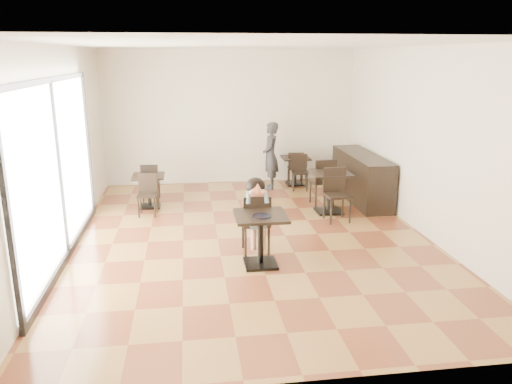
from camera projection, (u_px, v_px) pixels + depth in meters
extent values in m
cube|color=olive|center=(252.00, 237.00, 8.63)|extent=(6.00, 8.00, 0.01)
cube|color=white|center=(251.00, 45.00, 7.78)|extent=(6.00, 8.00, 0.01)
cube|color=silver|center=(230.00, 117.00, 12.03)|extent=(6.00, 0.01, 3.20)
cube|color=silver|center=(309.00, 224.00, 4.38)|extent=(6.00, 0.01, 3.20)
cube|color=silver|center=(62.00, 150.00, 7.81)|extent=(0.01, 8.00, 3.20)
cube|color=silver|center=(424.00, 142.00, 8.60)|extent=(0.01, 8.00, 3.20)
cube|color=white|center=(57.00, 170.00, 7.39)|extent=(0.04, 4.50, 2.60)
cylinder|color=black|center=(262.00, 216.00, 7.18)|extent=(0.27, 0.27, 0.02)
imported|color=#343438|center=(271.00, 156.00, 11.64)|extent=(0.45, 0.61, 1.56)
cube|color=black|center=(361.00, 177.00, 10.76)|extent=(0.60, 2.40, 1.00)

